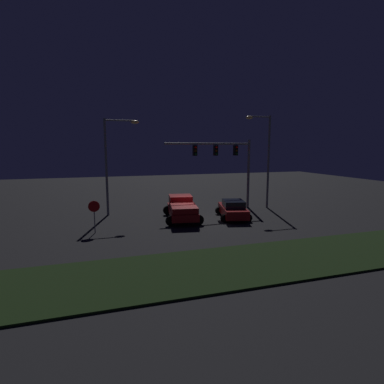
{
  "coord_description": "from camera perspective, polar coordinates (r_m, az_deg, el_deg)",
  "views": [
    {
      "loc": [
        -7.32,
        -23.07,
        5.78
      ],
      "look_at": [
        0.11,
        0.29,
        2.22
      ],
      "focal_mm": 28.88,
      "sensor_mm": 36.0,
      "label": 1
    }
  ],
  "objects": [
    {
      "name": "pickup_truck",
      "position": [
        24.94,
        -1.9,
        -2.8
      ],
      "size": [
        3.49,
        5.66,
        1.8
      ],
      "rotation": [
        0.0,
        0.0,
        1.4
      ],
      "color": "maroon",
      "rests_on": "ground_plane"
    },
    {
      "name": "traffic_signal_gantry",
      "position": [
        28.89,
        6.17,
        6.46
      ],
      "size": [
        8.32,
        0.56,
        6.5
      ],
      "color": "slate",
      "rests_on": "ground_plane"
    },
    {
      "name": "stop_sign",
      "position": [
        21.82,
        -17.62,
        -3.28
      ],
      "size": [
        0.76,
        0.08,
        2.23
      ],
      "color": "slate",
      "rests_on": "ground_plane"
    },
    {
      "name": "car_sedan",
      "position": [
        25.6,
        7.56,
        -3.17
      ],
      "size": [
        3.15,
        4.7,
        1.51
      ],
      "rotation": [
        0.0,
        0.0,
        1.33
      ],
      "color": "maroon",
      "rests_on": "ground_plane"
    },
    {
      "name": "street_lamp_right",
      "position": [
        29.99,
        13.21,
        7.38
      ],
      "size": [
        2.58,
        0.44,
        8.71
      ],
      "color": "slate",
      "rests_on": "ground_plane"
    },
    {
      "name": "grass_median",
      "position": [
        16.14,
        10.89,
        -12.7
      ],
      "size": [
        24.67,
        5.18,
        0.1
      ],
      "primitive_type": "cube",
      "color": "black",
      "rests_on": "ground_plane"
    },
    {
      "name": "street_lamp_left",
      "position": [
        27.04,
        -14.35,
        6.7
      ],
      "size": [
        2.93,
        0.44,
        8.16
      ],
      "color": "slate",
      "rests_on": "ground_plane"
    },
    {
      "name": "ground_plane",
      "position": [
        24.88,
        -0.03,
        -5.18
      ],
      "size": [
        80.0,
        80.0,
        0.0
      ],
      "primitive_type": "plane",
      "color": "black"
    }
  ]
}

